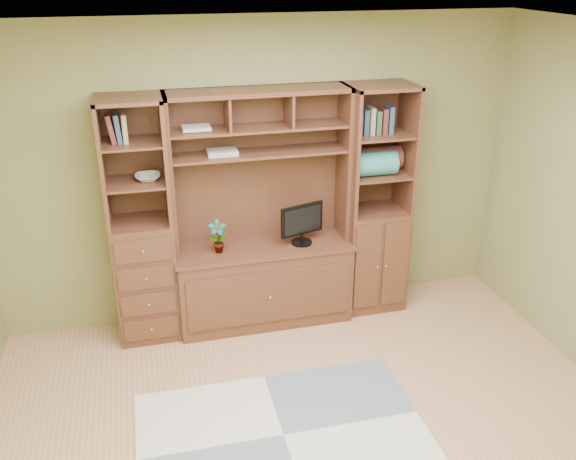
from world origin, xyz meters
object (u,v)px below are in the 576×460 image
object	(u,v)px
center_hutch	(263,214)
right_tower	(375,201)
left_tower	(141,224)
monitor	(302,217)

from	to	relation	value
center_hutch	right_tower	world-z (taller)	same
left_tower	right_tower	xyz separation A→B (m)	(2.02, 0.00, 0.00)
right_tower	left_tower	bearing A→B (deg)	180.00
monitor	left_tower	bearing A→B (deg)	159.93
right_tower	monitor	bearing A→B (deg)	-173.81
right_tower	monitor	xyz separation A→B (m)	(-0.69, -0.07, -0.05)
left_tower	monitor	bearing A→B (deg)	-3.22
left_tower	center_hutch	bearing A→B (deg)	-2.29
left_tower	right_tower	distance (m)	2.02
left_tower	monitor	world-z (taller)	left_tower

